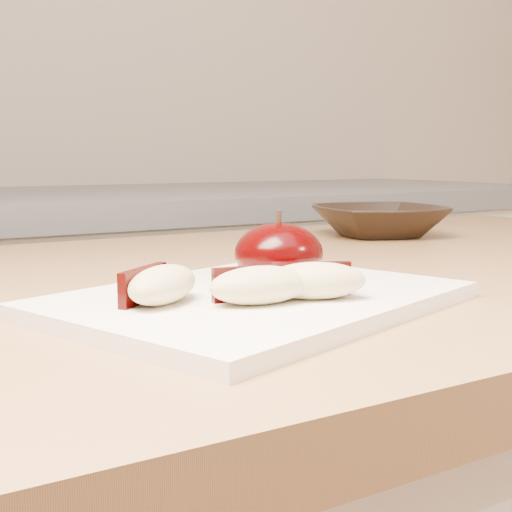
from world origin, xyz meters
TOP-DOWN VIEW (x-y plane):
  - cutting_board at (0.07, 0.37)m, footprint 0.32×0.27m
  - apple_half at (0.12, 0.42)m, footprint 0.09×0.09m
  - apple_wedge_a at (-0.00, 0.37)m, footprint 0.07×0.07m
  - apple_wedge_b at (0.05, 0.34)m, footprint 0.07×0.04m
  - apple_wedge_c at (0.09, 0.33)m, footprint 0.07×0.06m
  - bowl at (0.44, 0.66)m, footprint 0.20×0.20m

SIDE VIEW (x-z plane):
  - cutting_board at x=0.07m, z-range 0.90..0.91m
  - bowl at x=0.44m, z-range 0.90..0.94m
  - apple_wedge_a at x=0.00m, z-range 0.91..0.94m
  - apple_wedge_b at x=0.05m, z-range 0.91..0.94m
  - apple_wedge_c at x=0.09m, z-range 0.91..0.94m
  - apple_half at x=0.12m, z-range 0.90..0.96m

